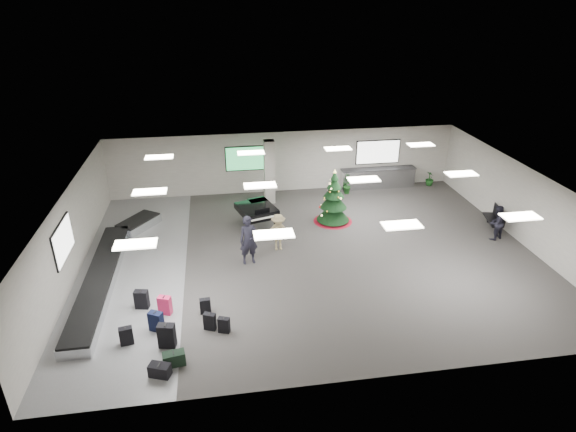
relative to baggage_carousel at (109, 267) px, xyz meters
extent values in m
plane|color=#373532|center=(7.84, 0.08, -0.21)|extent=(18.00, 18.00, 0.00)
cube|color=#A7A299|center=(7.84, 7.08, 1.39)|extent=(18.00, 0.02, 3.20)
cube|color=#A7A299|center=(7.84, -6.92, 1.39)|extent=(18.00, 0.02, 3.20)
cube|color=#A7A299|center=(-1.16, 0.08, 1.39)|extent=(0.02, 14.00, 3.20)
cube|color=#A7A299|center=(16.84, 0.08, 1.39)|extent=(0.02, 14.00, 3.20)
cube|color=silver|center=(7.84, 0.08, 2.99)|extent=(18.00, 14.00, 0.02)
cube|color=slate|center=(0.84, 0.08, -0.21)|extent=(4.00, 14.00, 0.01)
cube|color=#A6A198|center=(6.84, 5.68, 1.39)|extent=(0.50, 0.50, 3.20)
cube|color=green|center=(5.84, 7.03, 1.69)|extent=(2.20, 0.08, 1.30)
cube|color=white|center=(12.84, 7.03, 1.69)|extent=(2.40, 0.08, 1.30)
cube|color=white|center=(-1.11, -0.92, 1.69)|extent=(0.08, 2.10, 1.30)
cube|color=white|center=(1.84, -3.92, 2.93)|extent=(1.20, 0.60, 0.04)
cube|color=white|center=(1.84, 0.08, 2.93)|extent=(1.20, 0.60, 0.04)
cube|color=white|center=(1.84, 4.08, 2.93)|extent=(1.20, 0.60, 0.04)
cube|color=white|center=(5.84, -3.92, 2.93)|extent=(1.20, 0.60, 0.04)
cube|color=white|center=(5.84, 0.08, 2.93)|extent=(1.20, 0.60, 0.04)
cube|color=white|center=(5.84, 4.08, 2.93)|extent=(1.20, 0.60, 0.04)
cube|color=white|center=(9.84, -3.92, 2.93)|extent=(1.20, 0.60, 0.04)
cube|color=white|center=(9.84, 0.08, 2.93)|extent=(1.20, 0.60, 0.04)
cube|color=white|center=(9.84, 4.08, 2.93)|extent=(1.20, 0.60, 0.04)
cube|color=white|center=(13.84, -3.92, 2.93)|extent=(1.20, 0.60, 0.04)
cube|color=white|center=(13.84, 0.08, 2.93)|extent=(1.20, 0.60, 0.04)
cube|color=white|center=(13.84, 4.08, 2.93)|extent=(1.20, 0.60, 0.04)
cube|color=silver|center=(-0.16, -0.92, -0.02)|extent=(1.00, 8.00, 0.38)
cube|color=black|center=(-0.16, -0.92, 0.19)|extent=(0.95, 7.90, 0.05)
cube|color=silver|center=(0.64, 3.68, -0.02)|extent=(1.97, 2.21, 0.38)
cube|color=black|center=(0.64, 3.68, 0.19)|extent=(1.87, 2.10, 0.05)
cube|color=silver|center=(12.84, 6.73, 0.31)|extent=(4.00, 0.60, 1.05)
cube|color=#2A292C|center=(12.84, 6.73, 0.85)|extent=(4.05, 0.65, 0.04)
cube|color=black|center=(2.49, -4.69, 0.18)|extent=(0.55, 0.37, 0.78)
cube|color=black|center=(2.49, -4.69, 0.58)|extent=(0.07, 0.17, 0.02)
cube|color=black|center=(3.76, -4.06, 0.08)|extent=(0.42, 0.32, 0.58)
cube|color=black|center=(3.76, -4.06, 0.37)|extent=(0.07, 0.12, 0.02)
cube|color=#D31B4D|center=(2.30, -3.03, 0.12)|extent=(0.48, 0.37, 0.66)
cube|color=black|center=(2.30, -3.03, 0.45)|extent=(0.07, 0.14, 0.02)
cube|color=black|center=(3.61, -3.18, 0.05)|extent=(0.37, 0.22, 0.53)
cube|color=black|center=(3.61, -3.18, 0.33)|extent=(0.03, 0.12, 0.02)
cube|color=black|center=(2.09, -3.86, 0.12)|extent=(0.50, 0.42, 0.67)
cube|color=black|center=(2.09, -3.86, 0.46)|extent=(0.09, 0.15, 0.02)
cube|color=black|center=(1.26, -4.39, 0.08)|extent=(0.43, 0.29, 0.59)
cube|color=black|center=(1.26, -4.39, 0.39)|extent=(0.05, 0.13, 0.02)
cube|color=black|center=(2.73, -5.52, 0.00)|extent=(0.67, 0.41, 0.42)
cube|color=black|center=(2.73, -5.52, 0.22)|extent=(0.06, 0.19, 0.02)
cube|color=black|center=(4.19, -4.27, 0.05)|extent=(0.40, 0.30, 0.52)
cube|color=black|center=(4.19, -4.27, 0.32)|extent=(0.07, 0.12, 0.02)
cube|color=black|center=(1.51, -2.57, 0.12)|extent=(0.49, 0.34, 0.66)
cube|color=black|center=(1.51, -2.57, 0.46)|extent=(0.06, 0.16, 0.02)
cube|color=black|center=(2.36, -5.90, -0.02)|extent=(0.66, 0.50, 0.38)
cube|color=black|center=(2.36, -5.90, 0.18)|extent=(0.10, 0.19, 0.02)
cone|color=maroon|center=(9.45, 2.98, -0.16)|extent=(1.79, 1.79, 0.11)
cylinder|color=#3F2819|center=(9.45, 2.98, 0.02)|extent=(0.11, 0.11, 0.47)
cone|color=black|center=(9.45, 2.98, 0.31)|extent=(1.51, 1.51, 0.85)
cone|color=black|center=(9.45, 2.98, 0.87)|extent=(1.23, 1.23, 0.76)
cone|color=black|center=(9.45, 2.98, 1.35)|extent=(0.94, 0.94, 0.66)
cone|color=black|center=(9.45, 2.98, 1.72)|extent=(0.66, 0.66, 0.57)
cone|color=black|center=(9.45, 2.98, 2.05)|extent=(0.38, 0.38, 0.43)
cone|color=#FFE566|center=(9.45, 2.98, 2.26)|extent=(0.15, 0.15, 0.17)
cube|color=black|center=(5.93, 3.07, 0.60)|extent=(1.96, 2.09, 0.28)
cube|color=black|center=(6.20, 2.17, 0.52)|extent=(1.46, 0.69, 0.10)
cube|color=white|center=(6.20, 2.15, 0.58)|extent=(1.27, 0.50, 0.02)
cube|color=black|center=(6.13, 2.41, 0.80)|extent=(0.67, 0.23, 0.22)
cylinder|color=black|center=(5.56, 2.24, 0.12)|extent=(0.10, 0.10, 0.67)
cylinder|color=black|center=(6.69, 2.58, 0.12)|extent=(0.10, 0.10, 0.67)
cylinder|color=black|center=(5.73, 3.74, 0.12)|extent=(0.10, 0.10, 0.67)
cube|color=black|center=(16.34, 1.15, 0.21)|extent=(0.85, 1.59, 0.06)
cylinder|color=black|center=(16.34, 0.54, -0.01)|extent=(0.06, 0.06, 0.40)
cylinder|color=black|center=(16.34, 1.75, -0.01)|extent=(0.06, 0.06, 0.40)
cube|color=black|center=(16.57, 1.15, 0.49)|extent=(0.41, 1.48, 0.50)
imported|color=black|center=(5.32, -0.15, 0.78)|extent=(0.79, 0.58, 1.98)
imported|color=#9B8A60|center=(6.60, 0.74, 0.58)|extent=(1.02, 0.59, 1.58)
imported|color=black|center=(15.89, 0.21, 0.56)|extent=(0.91, 0.81, 1.54)
imported|color=#173B12|center=(11.03, 6.17, 0.23)|extent=(0.62, 0.60, 0.88)
imported|color=#173B12|center=(15.76, 6.58, 0.18)|extent=(0.56, 0.56, 0.78)
camera|label=1|loc=(4.29, -16.55, 9.53)|focal=30.00mm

